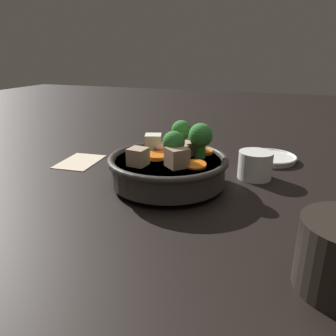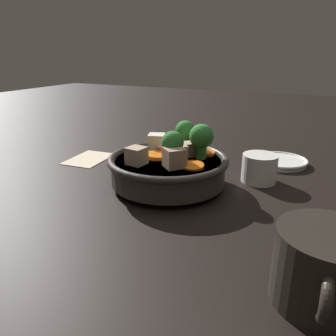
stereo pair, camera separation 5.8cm
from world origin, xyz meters
TOP-DOWN VIEW (x-y plane):
  - ground_plane at (0.00, 0.00)m, footprint 3.00×3.00m
  - stirfry_bowl at (-0.00, 0.00)m, footprint 0.21×0.21m
  - side_saucer at (-0.21, 0.17)m, footprint 0.11×0.11m
  - tea_cup at (-0.09, 0.14)m, footprint 0.06×0.06m
  - napkin at (-0.06, -0.23)m, footprint 0.12×0.09m

SIDE VIEW (x-z plane):
  - ground_plane at x=0.00m, z-range 0.00..0.00m
  - napkin at x=-0.06m, z-range 0.00..0.00m
  - side_saucer at x=-0.21m, z-range 0.00..0.01m
  - tea_cup at x=-0.09m, z-range 0.00..0.05m
  - stirfry_bowl at x=0.00m, z-range -0.02..0.10m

